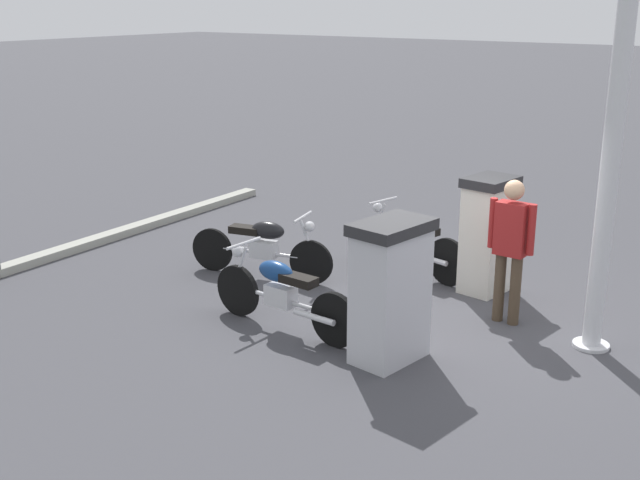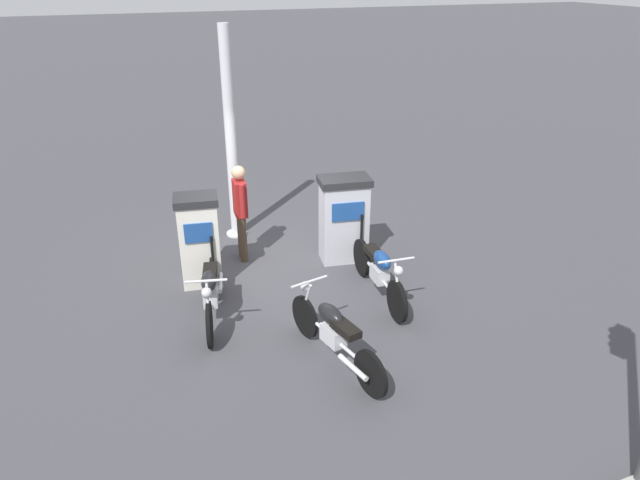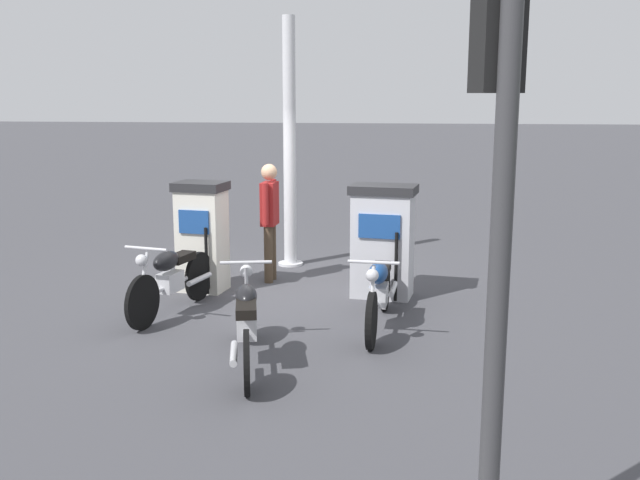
% 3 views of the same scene
% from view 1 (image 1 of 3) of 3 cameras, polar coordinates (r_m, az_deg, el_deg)
% --- Properties ---
extents(ground_plane, '(120.00, 120.00, 0.00)m').
position_cam_1_polar(ground_plane, '(9.68, 8.60, -5.75)').
color(ground_plane, '#424247').
extents(fuel_pump_near, '(0.65, 0.75, 1.53)m').
position_cam_1_polar(fuel_pump_near, '(10.50, 11.89, 0.41)').
color(fuel_pump_near, silver).
rests_on(fuel_pump_near, ground).
extents(fuel_pump_far, '(0.70, 0.94, 1.53)m').
position_cam_1_polar(fuel_pump_far, '(8.35, 5.05, -3.63)').
color(fuel_pump_far, silver).
rests_on(fuel_pump_far, ground).
extents(motorcycle_near_pump, '(1.94, 0.72, 0.97)m').
position_cam_1_polar(motorcycle_near_pump, '(11.13, 6.38, 0.02)').
color(motorcycle_near_pump, black).
rests_on(motorcycle_near_pump, ground).
extents(motorcycle_far_pump, '(2.11, 0.56, 0.95)m').
position_cam_1_polar(motorcycle_far_pump, '(9.19, -2.75, -3.76)').
color(motorcycle_far_pump, black).
rests_on(motorcycle_far_pump, ground).
extents(motorcycle_extra, '(2.08, 0.67, 0.94)m').
position_cam_1_polar(motorcycle_extra, '(10.90, -4.12, -0.33)').
color(motorcycle_extra, black).
rests_on(motorcycle_extra, ground).
extents(attendant_person, '(0.57, 0.25, 1.73)m').
position_cam_1_polar(attendant_person, '(9.47, 13.48, -0.12)').
color(attendant_person, '#473828').
rests_on(attendant_person, ground).
extents(canopy_support_pole, '(0.40, 0.40, 3.89)m').
position_cam_1_polar(canopy_support_pole, '(8.83, 19.94, 3.94)').
color(canopy_support_pole, silver).
rests_on(canopy_support_pole, ground).
extents(road_edge_kerb, '(0.43, 7.30, 0.12)m').
position_cam_1_polar(road_edge_kerb, '(13.12, -14.82, 0.26)').
color(road_edge_kerb, '#9E9E93').
rests_on(road_edge_kerb, ground).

